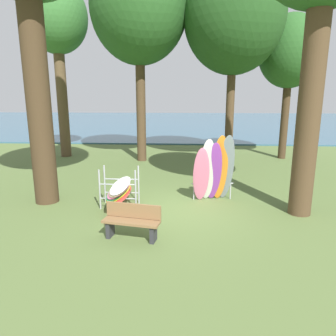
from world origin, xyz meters
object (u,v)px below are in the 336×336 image
(tree_far_right_back, at_px, (290,53))
(tree_deep_back, at_px, (56,21))
(leaning_board_pile, at_px, (214,171))
(park_bench, at_px, (132,221))
(tree_mid_behind, at_px, (234,16))
(tree_far_left_back, at_px, (139,8))
(board_storage_rack, at_px, (120,189))

(tree_far_right_back, height_order, tree_deep_back, tree_deep_back)
(leaning_board_pile, height_order, park_bench, leaning_board_pile)
(tree_mid_behind, distance_m, tree_far_left_back, 4.54)
(tree_mid_behind, relative_size, tree_deep_back, 1.07)
(tree_deep_back, bearing_deg, tree_far_left_back, -11.85)
(tree_far_left_back, xyz_separation_m, park_bench, (1.08, -9.26, -7.04))
(board_storage_rack, distance_m, park_bench, 2.35)
(leaning_board_pile, bearing_deg, tree_far_left_back, 116.93)
(leaning_board_pile, relative_size, board_storage_rack, 1.06)
(tree_far_right_back, distance_m, board_storage_rack, 11.97)
(tree_far_right_back, relative_size, leaning_board_pile, 3.29)
(tree_far_right_back, relative_size, park_bench, 5.12)
(board_storage_rack, xyz_separation_m, park_bench, (0.77, -2.22, -0.10))
(tree_mid_behind, height_order, tree_deep_back, tree_mid_behind)
(tree_far_left_back, height_order, board_storage_rack, tree_far_left_back)
(tree_far_left_back, distance_m, tree_deep_back, 4.59)
(tree_mid_behind, xyz_separation_m, tree_far_left_back, (-4.52, 0.13, 0.44))
(tree_mid_behind, bearing_deg, tree_far_left_back, 178.31)
(tree_far_right_back, xyz_separation_m, park_bench, (-6.53, -10.31, -5.07))
(tree_far_left_back, xyz_separation_m, tree_deep_back, (-4.48, 0.94, -0.34))
(tree_far_left_back, xyz_separation_m, tree_far_right_back, (7.61, 1.05, -1.97))
(tree_mid_behind, relative_size, tree_far_left_back, 0.96)
(tree_mid_behind, distance_m, park_bench, 11.78)
(board_storage_rack, bearing_deg, park_bench, -70.87)
(tree_mid_behind, relative_size, leaning_board_pile, 4.36)
(tree_far_left_back, height_order, leaning_board_pile, tree_far_left_back)
(tree_mid_behind, distance_m, tree_far_right_back, 3.65)
(tree_far_left_back, height_order, tree_far_right_back, tree_far_left_back)
(tree_mid_behind, height_order, park_bench, tree_mid_behind)
(tree_mid_behind, height_order, board_storage_rack, tree_mid_behind)
(tree_far_left_back, bearing_deg, board_storage_rack, -87.50)
(board_storage_rack, bearing_deg, leaning_board_pile, 11.32)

